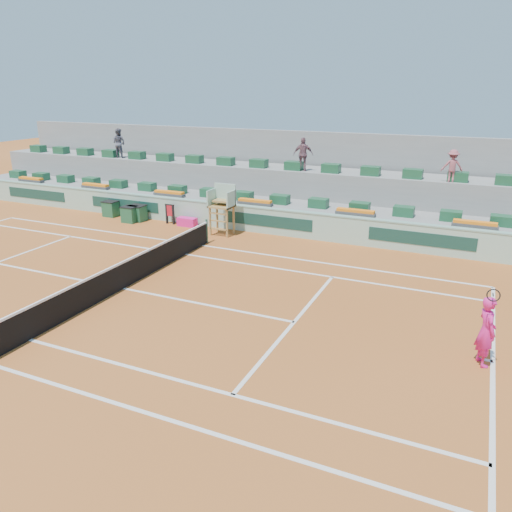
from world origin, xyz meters
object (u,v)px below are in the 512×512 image
Objects in this scene: umpire_chair at (223,203)px; tennis_player at (486,331)px; player_bag at (187,222)px; drink_cooler_a at (137,213)px.

umpire_chair is 1.05× the size of tennis_player.
umpire_chair is at bearing -11.94° from player_bag.
umpire_chair reaches higher than tennis_player.
player_bag is 0.44× the size of tennis_player.
umpire_chair is 2.86× the size of drink_cooler_a.
player_bag is at bearing 149.43° from tennis_player.
umpire_chair is at bearing 146.30° from tennis_player.
tennis_player is (16.87, -8.06, 0.52)m from drink_cooler_a.
player_bag is 2.95m from drink_cooler_a.
drink_cooler_a is 18.71m from tennis_player.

